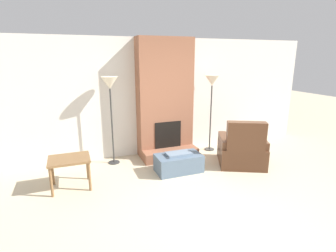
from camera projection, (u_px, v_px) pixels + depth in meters
ground_plane at (228, 214)px, 3.77m from camera, size 24.00×24.00×0.00m
wall_back at (161, 97)px, 6.00m from camera, size 7.68×0.06×2.60m
fireplace at (165, 102)px, 5.79m from camera, size 1.22×0.74×2.60m
ottoman at (179, 163)px, 5.14m from camera, size 0.89×0.49×0.39m
armchair at (242, 151)px, 5.42m from camera, size 1.21×1.21×0.99m
side_table at (69, 162)px, 4.43m from camera, size 0.67×0.53×0.54m
floor_lamp_left at (110, 88)px, 5.18m from camera, size 0.34×0.34×1.82m
floor_lamp_right at (212, 85)px, 5.99m from camera, size 0.34×0.34×1.79m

